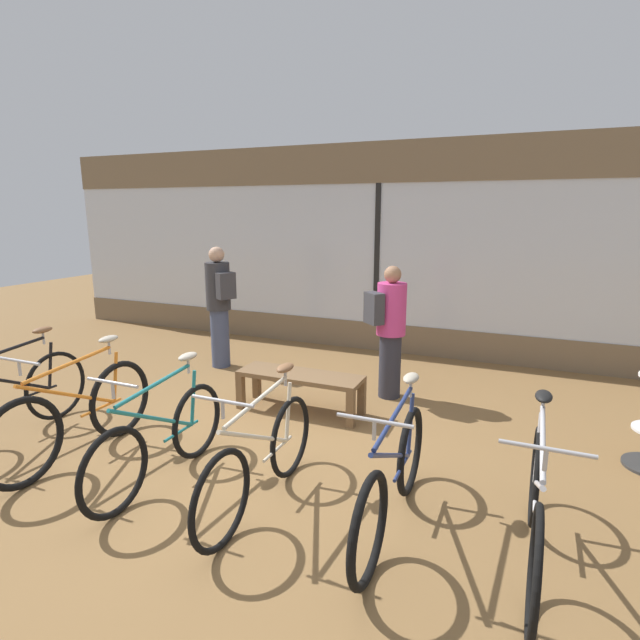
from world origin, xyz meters
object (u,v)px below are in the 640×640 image
bicycle_right (393,479)px  bicycle_far_right (535,509)px  display_bench (300,380)px  customer_by_window (219,303)px  bicycle_far_left (11,398)px  bicycle_left (77,415)px  customer_near_rack (390,328)px  bicycle_center_right (261,458)px  bicycle_center_left (161,439)px

bicycle_right → bicycle_far_right: bearing=-1.0°
bicycle_right → display_bench: (-1.49, 1.65, -0.02)m
bicycle_right → customer_by_window: size_ratio=1.03×
bicycle_far_left → bicycle_far_right: bicycle_far_left is taller
bicycle_left → customer_near_rack: size_ratio=1.14×
customer_near_rack → display_bench: bearing=-133.5°
bicycle_far_left → bicycle_right: 3.82m
bicycle_left → customer_by_window: 2.85m
bicycle_far_left → bicycle_far_right: (4.73, 0.03, -0.01)m
bicycle_right → bicycle_far_right: bicycle_far_right is taller
bicycle_right → bicycle_far_right: (0.91, -0.02, 0.01)m
bicycle_far_right → customer_near_rack: 3.00m
bicycle_left → bicycle_right: (2.88, 0.09, -0.02)m
bicycle_right → display_bench: 2.22m
bicycle_far_left → bicycle_right: (3.82, 0.05, -0.02)m
bicycle_center_right → bicycle_right: bearing=5.9°
bicycle_far_right → customer_near_rack: bearing=123.2°
bicycle_far_left → display_bench: bicycle_far_left is taller
bicycle_left → bicycle_far_right: 3.79m
bicycle_center_right → display_bench: bearing=106.2°
bicycle_far_left → bicycle_left: bearing=-2.9°
bicycle_right → customer_near_rack: customer_near_rack is taller
display_bench → customer_by_window: bearing=149.1°
bicycle_far_left → customer_near_rack: customer_near_rack is taller
customer_near_rack → bicycle_right: bearing=-73.8°
display_bench → bicycle_far_right: bearing=-34.7°
display_bench → bicycle_center_left: bearing=-103.2°
bicycle_far_left → bicycle_right: size_ratio=1.01×
bicycle_left → bicycle_center_left: bicycle_left is taller
bicycle_far_right → customer_near_rack: (-1.62, 2.48, 0.45)m
bicycle_far_left → customer_near_rack: 4.02m
bicycle_left → customer_near_rack: bearing=49.8°
customer_near_rack → bicycle_center_right: bearing=-96.0°
display_bench → customer_near_rack: bearing=46.5°
display_bench → bicycle_right: bearing=-47.8°
bicycle_center_right → display_bench: 1.82m
bicycle_center_right → customer_by_window: 3.62m
bicycle_right → customer_by_window: (-3.24, 2.69, 0.54)m
bicycle_right → customer_near_rack: 2.61m
bicycle_far_left → bicycle_left: size_ratio=0.99×
bicycle_center_right → bicycle_right: 0.99m
bicycle_left → display_bench: (1.38, 1.74, -0.04)m
bicycle_far_left → customer_near_rack: bearing=39.0°
bicycle_right → bicycle_far_left: bearing=-179.3°
bicycle_far_right → customer_by_window: 4.98m
bicycle_center_right → customer_near_rack: bearing=84.0°
bicycle_center_right → display_bench: (-0.51, 1.75, -0.02)m
bicycle_center_right → customer_by_window: customer_by_window is taller
bicycle_center_left → bicycle_right: size_ratio=0.94×
bicycle_center_left → customer_by_window: (-1.33, 2.82, 0.55)m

